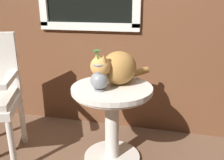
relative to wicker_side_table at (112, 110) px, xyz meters
The scene contains 3 objects.
wicker_side_table is the anchor object (origin of this frame).
cat 0.32m from the wicker_side_table, 67.65° to the left, with size 0.38×0.48×0.25m.
pewter_vase_with_ivy 0.30m from the wicker_side_table, 123.65° to the right, with size 0.12×0.12×0.29m.
Camera 1 is at (0.58, -1.34, 1.20)m, focal length 38.52 mm.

